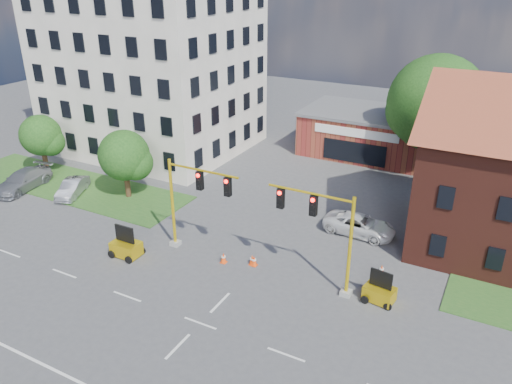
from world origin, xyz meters
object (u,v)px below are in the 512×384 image
trailer_west (126,247)px  trailer_east (379,292)px  pickup_white (360,225)px  signal_mast_east (323,228)px  signal_mast_west (193,197)px

trailer_west → trailer_east: size_ratio=1.11×
trailer_east → pickup_white: bearing=123.9°
signal_mast_east → trailer_west: 13.01m
signal_mast_east → trailer_east: 4.81m
trailer_west → trailer_east: (15.78, 2.92, -0.06)m
signal_mast_west → trailer_west: signal_mast_west is taller
signal_mast_east → pickup_white: signal_mast_east is taller
signal_mast_west → pickup_white: signal_mast_west is taller
signal_mast_east → trailer_west: (-12.32, -2.59, -3.27)m
signal_mast_east → trailer_east: signal_mast_east is taller
signal_mast_west → trailer_west: (-3.61, -2.59, -3.27)m
pickup_white → trailer_east: bearing=-152.2°
signal_mast_west → signal_mast_east: same height
signal_mast_west → signal_mast_east: (8.71, 0.00, 0.00)m
signal_mast_west → signal_mast_east: size_ratio=1.00×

